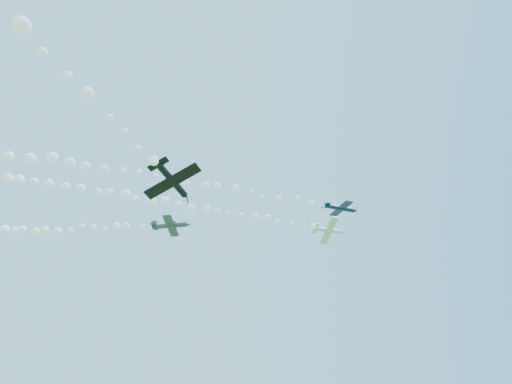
{
  "coord_description": "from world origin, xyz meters",
  "views": [
    {
      "loc": [
        4.02,
        -59.54,
        2.0
      ],
      "look_at": [
        8.21,
        -3.72,
        46.72
      ],
      "focal_mm": 30.0,
      "sensor_mm": 36.0,
      "label": 1
    }
  ],
  "objects": [
    {
      "name": "smoke_trail_white",
      "position": [
        -12.59,
        2.38,
        48.83
      ],
      "size": [
        68.83,
        17.11,
        2.91
      ],
      "primitive_type": null,
      "color": "white"
    },
    {
      "name": "smoke_trail_navy",
      "position": [
        -19.62,
        -6.42,
        48.36
      ],
      "size": [
        83.71,
        18.43,
        2.73
      ],
      "primitive_type": null,
      "color": "white"
    },
    {
      "name": "plane_navy",
      "position": [
        24.23,
        2.17,
        48.56
      ],
      "size": [
        6.89,
        7.17,
        2.2
      ],
      "rotation": [
        0.24,
        0.01,
        0.19
      ],
      "color": "#0D1C3D"
    },
    {
      "name": "plane_grey",
      "position": [
        -6.64,
        6.11,
        45.84
      ],
      "size": [
        7.48,
        7.85,
        1.99
      ],
      "rotation": [
        0.08,
        -0.06,
        -0.12
      ],
      "color": "#333A4A"
    },
    {
      "name": "plane_white",
      "position": [
        23.79,
        10.4,
        49.14
      ],
      "size": [
        6.85,
        7.01,
        2.25
      ],
      "rotation": [
        -0.29,
        -0.03,
        0.22
      ],
      "color": "white"
    },
    {
      "name": "plane_black",
      "position": [
        -3.09,
        -19.67,
        35.11
      ],
      "size": [
        6.94,
        6.6,
        2.83
      ],
      "rotation": [
        -0.3,
        0.1,
        1.04
      ],
      "color": "black"
    }
  ]
}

